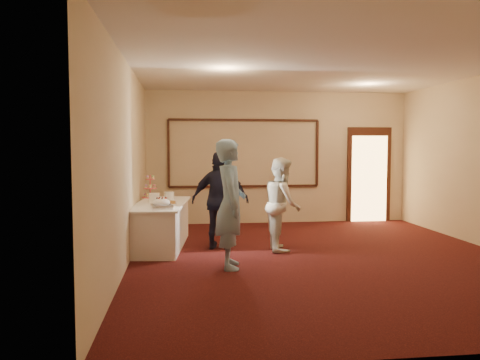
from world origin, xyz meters
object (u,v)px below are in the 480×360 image
at_px(man, 230,204).
at_px(guest, 220,200).
at_px(cupcake_stand, 150,189).
at_px(pavlova_tray, 162,204).
at_px(woman, 282,204).
at_px(plate_stack_a, 154,198).
at_px(buffet_table, 161,225).
at_px(tart, 169,203).
at_px(plate_stack_b, 169,196).

bearing_deg(man, guest, 4.14).
distance_m(cupcake_stand, guest, 1.72).
height_order(pavlova_tray, woman, woman).
bearing_deg(plate_stack_a, buffet_table, -46.85).
distance_m(cupcake_stand, man, 2.78).
distance_m(man, woman, 1.46).
relative_size(buffet_table, man, 1.22).
relative_size(cupcake_stand, man, 0.26).
bearing_deg(tart, man, -55.95).
bearing_deg(buffet_table, woman, -13.32).
height_order(cupcake_stand, woman, woman).
xyz_separation_m(cupcake_stand, man, (1.30, -2.46, -0.02)).
distance_m(buffet_table, man, 1.95).
xyz_separation_m(tart, man, (0.91, -1.35, 0.13)).
bearing_deg(tart, cupcake_stand, 109.13).
bearing_deg(guest, cupcake_stand, -31.75).
bearing_deg(woman, plate_stack_b, 68.78).
relative_size(plate_stack_b, woman, 0.12).
height_order(woman, guest, guest).
bearing_deg(cupcake_stand, pavlova_tray, -80.16).
distance_m(pavlova_tray, man, 1.29).
relative_size(cupcake_stand, guest, 0.29).
bearing_deg(man, pavlova_tray, 53.63).
xyz_separation_m(plate_stack_b, woman, (1.90, -0.89, -0.07)).
xyz_separation_m(plate_stack_a, man, (1.18, -1.68, 0.07)).
bearing_deg(plate_stack_b, tart, -89.20).
relative_size(pavlova_tray, cupcake_stand, 0.99).
bearing_deg(buffet_table, cupcake_stand, 104.58).
height_order(buffet_table, plate_stack_a, plate_stack_a).
height_order(cupcake_stand, man, man).
bearing_deg(guest, woman, 179.67).
relative_size(buffet_table, plate_stack_b, 12.20).
relative_size(plate_stack_a, man, 0.11).
relative_size(plate_stack_b, tart, 0.72).
relative_size(man, guest, 1.11).
height_order(pavlova_tray, cupcake_stand, cupcake_stand).
bearing_deg(plate_stack_a, tart, -50.94).
bearing_deg(man, cupcake_stand, 29.89).
relative_size(woman, guest, 0.94).
distance_m(plate_stack_a, woman, 2.25).
distance_m(woman, guest, 1.06).
distance_m(buffet_table, plate_stack_b, 0.63).
height_order(man, guest, man).
xyz_separation_m(plate_stack_a, tart, (0.27, -0.33, -0.06)).
distance_m(plate_stack_a, guest, 1.20).
distance_m(buffet_table, pavlova_tray, 0.88).
relative_size(buffet_table, tart, 8.80).
xyz_separation_m(buffet_table, tart, (0.15, -0.20, 0.41)).
bearing_deg(plate_stack_a, man, -54.91).
bearing_deg(tart, guest, -4.23).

